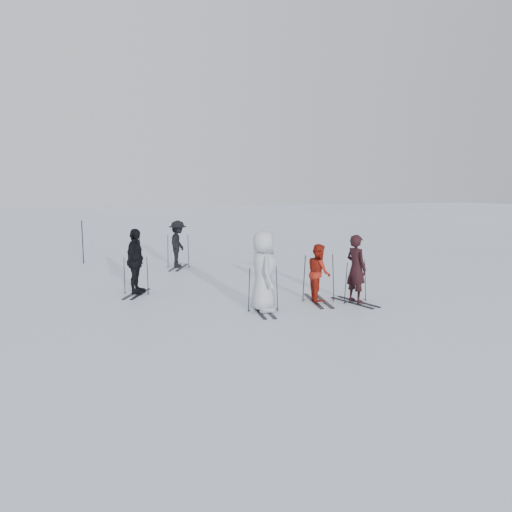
% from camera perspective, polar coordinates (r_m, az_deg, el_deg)
% --- Properties ---
extents(ground, '(120.00, 120.00, 0.00)m').
position_cam_1_polar(ground, '(14.52, 1.26, -4.44)').
color(ground, silver).
rests_on(ground, ground).
extents(skier_near_dark, '(0.59, 0.75, 1.82)m').
position_cam_1_polar(skier_near_dark, '(13.65, 11.36, -1.52)').
color(skier_near_dark, black).
rests_on(skier_near_dark, ground).
extents(skier_red, '(0.71, 0.85, 1.55)m').
position_cam_1_polar(skier_red, '(13.67, 7.19, -1.98)').
color(skier_red, maroon).
rests_on(skier_red, ground).
extents(skier_grey, '(0.75, 1.05, 2.01)m').
position_cam_1_polar(skier_grey, '(12.43, 0.83, -1.87)').
color(skier_grey, '#B4B9BE').
rests_on(skier_grey, ground).
extents(skier_uphill_left, '(0.89, 1.20, 1.89)m').
position_cam_1_polar(skier_uphill_left, '(14.82, -13.61, -0.70)').
color(skier_uphill_left, black).
rests_on(skier_uphill_left, ground).
extents(skier_uphill_far, '(1.06, 1.32, 1.79)m').
position_cam_1_polar(skier_uphill_far, '(19.29, -8.91, 1.29)').
color(skier_uphill_far, black).
rests_on(skier_uphill_far, ground).
extents(skis_near_dark, '(1.78, 1.24, 1.18)m').
position_cam_1_polar(skis_near_dark, '(13.70, 11.32, -2.85)').
color(skis_near_dark, black).
rests_on(skis_near_dark, ground).
extents(skis_red, '(1.98, 1.28, 1.34)m').
position_cam_1_polar(skis_red, '(13.69, 7.18, -2.42)').
color(skis_red, black).
rests_on(skis_red, ground).
extents(skis_grey, '(1.69, 1.03, 1.17)m').
position_cam_1_polar(skis_grey, '(12.51, 0.82, -3.76)').
color(skis_grey, black).
rests_on(skis_grey, ground).
extents(skis_uphill_left, '(1.76, 1.42, 1.14)m').
position_cam_1_polar(skis_uphill_left, '(14.88, -13.56, -2.13)').
color(skis_uphill_left, black).
rests_on(skis_uphill_left, ground).
extents(skis_uphill_far, '(2.01, 1.57, 1.30)m').
position_cam_1_polar(skis_uphill_far, '(19.32, -8.89, 0.58)').
color(skis_uphill_far, black).
rests_on(skis_uphill_far, ground).
extents(piste_marker, '(0.04, 0.04, 1.74)m').
position_cam_1_polar(piste_marker, '(21.23, -19.20, 1.49)').
color(piste_marker, black).
rests_on(piste_marker, ground).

